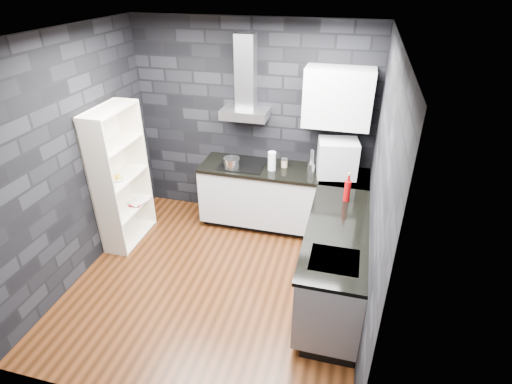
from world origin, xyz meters
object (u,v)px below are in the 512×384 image
at_px(red_bottle, 347,191).
at_px(fruit_bowl, 117,178).
at_px(glass_vase, 272,161).
at_px(utensil_crock, 311,168).
at_px(bookshelf, 121,178).
at_px(pot, 232,163).
at_px(storage_jar, 284,163).
at_px(appliance_garage, 337,159).

bearing_deg(red_bottle, fruit_bowl, -175.34).
height_order(glass_vase, red_bottle, glass_vase).
xyz_separation_m(utensil_crock, bookshelf, (-2.28, -0.75, -0.06)).
distance_m(bookshelf, fruit_bowl, 0.09).
bearing_deg(fruit_bowl, red_bottle, 4.66).
relative_size(red_bottle, bookshelf, 0.14).
height_order(pot, bookshelf, bookshelf).
height_order(storage_jar, utensil_crock, utensil_crock).
height_order(pot, storage_jar, pot).
xyz_separation_m(utensil_crock, red_bottle, (0.48, -0.60, 0.06)).
bearing_deg(glass_vase, pot, -170.51).
relative_size(pot, appliance_garage, 0.43).
bearing_deg(fruit_bowl, glass_vase, 23.66).
height_order(pot, fruit_bowl, pot).
bearing_deg(utensil_crock, pot, -172.39).
xyz_separation_m(appliance_garage, red_bottle, (0.17, -0.61, -0.10)).
xyz_separation_m(pot, appliance_garage, (1.33, 0.15, 0.15)).
height_order(red_bottle, fruit_bowl, red_bottle).
height_order(appliance_garage, fruit_bowl, appliance_garage).
xyz_separation_m(storage_jar, utensil_crock, (0.36, -0.08, 0.01)).
bearing_deg(utensil_crock, glass_vase, -174.33).
distance_m(glass_vase, bookshelf, 1.91).
distance_m(pot, red_bottle, 1.57).
xyz_separation_m(pot, glass_vase, (0.52, 0.09, 0.05)).
height_order(utensil_crock, bookshelf, bookshelf).
bearing_deg(storage_jar, fruit_bowl, -154.70).
bearing_deg(glass_vase, appliance_garage, 4.16).
bearing_deg(pot, fruit_bowl, -151.24).
distance_m(red_bottle, bookshelf, 2.76).
relative_size(pot, storage_jar, 2.00).
bearing_deg(glass_vase, utensil_crock, 5.67).
height_order(glass_vase, bookshelf, bookshelf).
height_order(utensil_crock, fruit_bowl, utensil_crock).
bearing_deg(red_bottle, utensil_crock, 128.51).
relative_size(storage_jar, fruit_bowl, 0.50).
height_order(glass_vase, fruit_bowl, glass_vase).
height_order(glass_vase, utensil_crock, glass_vase).
relative_size(utensil_crock, bookshelf, 0.07).
bearing_deg(pot, appliance_garage, 6.24).
relative_size(glass_vase, bookshelf, 0.14).
xyz_separation_m(utensil_crock, fruit_bowl, (-2.28, -0.83, -0.02)).
bearing_deg(fruit_bowl, bookshelf, 90.00).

